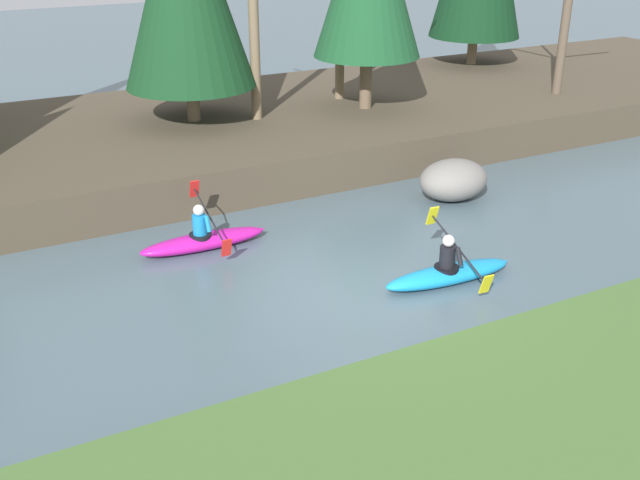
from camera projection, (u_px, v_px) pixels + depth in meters
ground_plane at (361, 300)px, 13.77m from camera, size 90.00×90.00×0.00m
riverbank_far at (192, 138)px, 21.30m from camera, size 44.00×9.06×1.05m
bare_tree_mid_upstream at (340, 4)px, 22.28m from camera, size 3.33×3.29×6.03m
bare_tree_mid_downstream at (567, 2)px, 22.87m from camera, size 3.29×3.25×5.95m
kayaker_lead at (449, 272)px, 14.31m from camera, size 2.79×2.07×1.20m
kayaker_middle at (204, 239)px, 15.70m from camera, size 2.77×2.06×1.20m
boulder_midstream at (453, 180)px, 18.20m from camera, size 1.76×1.38×1.00m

